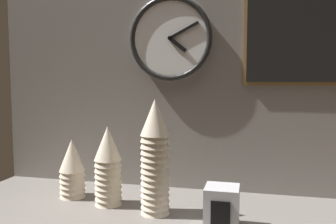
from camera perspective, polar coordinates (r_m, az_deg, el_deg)
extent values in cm
cube|color=slate|center=(114.25, 3.36, -16.87)|extent=(160.00, 56.00, 4.00)
cube|color=slate|center=(132.71, 5.50, 10.15)|extent=(160.00, 3.00, 105.00)
cone|color=beige|center=(130.83, -15.07, -10.68)|extent=(8.91, 8.91, 11.12)
cone|color=beige|center=(130.34, -15.09, -9.89)|extent=(8.91, 8.91, 11.12)
cone|color=beige|center=(129.88, -15.11, -9.10)|extent=(8.91, 8.91, 11.12)
cone|color=beige|center=(129.44, -15.13, -8.30)|extent=(8.91, 8.91, 11.12)
cone|color=beige|center=(129.03, -15.15, -7.50)|extent=(8.91, 8.91, 11.12)
cone|color=beige|center=(128.65, -15.17, -6.69)|extent=(8.91, 8.91, 11.12)
cone|color=beige|center=(120.77, -9.55, -11.91)|extent=(8.91, 8.91, 11.12)
cone|color=beige|center=(120.24, -9.57, -11.06)|extent=(8.91, 8.91, 11.12)
cone|color=beige|center=(119.74, -9.58, -10.21)|extent=(8.91, 8.91, 11.12)
cone|color=beige|center=(119.27, -9.59, -9.34)|extent=(8.91, 8.91, 11.12)
cone|color=beige|center=(118.82, -9.61, -8.48)|extent=(8.91, 8.91, 11.12)
cone|color=beige|center=(118.40, -9.62, -7.60)|extent=(8.91, 8.91, 11.12)
cone|color=beige|center=(118.01, -9.63, -6.72)|extent=(8.91, 8.91, 11.12)
cone|color=beige|center=(117.65, -9.65, -5.83)|extent=(8.91, 8.91, 11.12)
cone|color=beige|center=(117.32, -9.66, -4.94)|extent=(8.91, 8.91, 11.12)
cone|color=beige|center=(111.73, -2.08, -13.25)|extent=(8.91, 8.91, 11.12)
cone|color=beige|center=(111.16, -2.08, -12.34)|extent=(8.91, 8.91, 11.12)
cone|color=beige|center=(110.62, -2.08, -11.42)|extent=(8.91, 8.91, 11.12)
cone|color=beige|center=(110.10, -2.08, -10.50)|extent=(8.91, 8.91, 11.12)
cone|color=beige|center=(109.62, -2.09, -9.56)|extent=(8.91, 8.91, 11.12)
cone|color=beige|center=(109.17, -2.09, -8.62)|extent=(8.91, 8.91, 11.12)
cone|color=beige|center=(108.74, -2.09, -7.67)|extent=(8.91, 8.91, 11.12)
cone|color=beige|center=(108.35, -2.10, -6.71)|extent=(8.91, 8.91, 11.12)
cone|color=beige|center=(107.99, -2.10, -5.74)|extent=(8.91, 8.91, 11.12)
cone|color=beige|center=(107.65, -2.10, -4.77)|extent=(8.91, 8.91, 11.12)
cone|color=beige|center=(107.35, -2.11, -3.79)|extent=(8.91, 8.91, 11.12)
cone|color=beige|center=(107.08, -2.11, -2.81)|extent=(8.91, 8.91, 11.12)
cone|color=beige|center=(106.84, -2.11, -1.82)|extent=(8.91, 8.91, 11.12)
cone|color=beige|center=(106.64, -2.12, -0.83)|extent=(8.91, 8.91, 11.12)
cylinder|color=white|center=(132.55, 0.42, 11.70)|extent=(30.09, 1.80, 30.09)
torus|color=black|center=(131.77, 0.34, 11.74)|extent=(30.86, 1.98, 30.86)
cube|color=black|center=(130.41, 1.56, 10.76)|extent=(6.70, 0.60, 5.79)
cube|color=black|center=(130.56, 2.58, 12.98)|extent=(10.88, 0.60, 6.19)
cylinder|color=black|center=(131.29, 0.29, 11.76)|extent=(1.50, 0.60, 1.50)
cube|color=olive|center=(132.52, 22.55, 14.43)|extent=(46.69, 0.60, 48.19)
cube|color=black|center=(132.11, 22.58, 14.46)|extent=(44.29, 1.20, 45.79)
cube|color=#B7B7BC|center=(102.70, 8.64, -14.84)|extent=(9.31, 9.23, 11.59)
cube|color=black|center=(98.20, 8.39, -15.79)|extent=(5.12, 0.40, 6.49)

